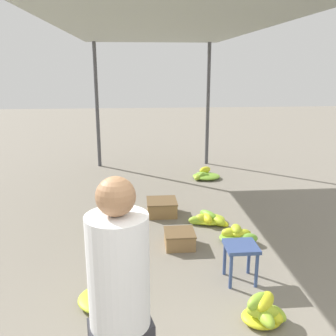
% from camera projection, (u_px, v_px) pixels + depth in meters
% --- Properties ---
extents(canopy_post_back_left, '(0.08, 0.08, 2.76)m').
position_uv_depth(canopy_post_back_left, '(97.00, 106.00, 8.37)').
color(canopy_post_back_left, '#4C4C51').
rests_on(canopy_post_back_left, ground).
extents(canopy_post_back_right, '(0.08, 0.08, 2.76)m').
position_uv_depth(canopy_post_back_right, '(208.00, 105.00, 8.58)').
color(canopy_post_back_right, '#4C4C51').
rests_on(canopy_post_back_right, ground).
extents(canopy_tarp, '(2.92, 7.33, 0.04)m').
position_uv_depth(canopy_tarp, '(165.00, 22.00, 4.77)').
color(canopy_tarp, '#9EA399').
rests_on(canopy_tarp, canopy_post_front_left).
extents(vendor_foreground, '(0.43, 0.43, 1.67)m').
position_uv_depth(vendor_foreground, '(120.00, 309.00, 2.18)').
color(vendor_foreground, '#2D2D33').
rests_on(vendor_foreground, ground).
extents(stool, '(0.34, 0.34, 0.42)m').
position_uv_depth(stool, '(241.00, 252.00, 3.96)').
color(stool, '#384C84').
rests_on(stool, ground).
extents(banana_pile_left_0, '(0.61, 0.56, 0.24)m').
position_uv_depth(banana_pile_left_0, '(111.00, 295.00, 3.66)').
color(banana_pile_left_0, '#86BA34').
rests_on(banana_pile_left_0, ground).
extents(banana_pile_left_1, '(0.41, 0.51, 0.28)m').
position_uv_depth(banana_pile_left_1, '(121.00, 224.00, 5.27)').
color(banana_pile_left_1, '#78B437').
rests_on(banana_pile_left_1, ground).
extents(banana_pile_right_0, '(0.60, 0.60, 0.20)m').
position_uv_depth(banana_pile_right_0, '(205.00, 175.00, 7.73)').
color(banana_pile_right_0, '#82B835').
rests_on(banana_pile_right_0, ground).
extents(banana_pile_right_1, '(0.42, 0.42, 0.29)m').
position_uv_depth(banana_pile_right_1, '(264.00, 311.00, 3.33)').
color(banana_pile_right_1, '#ACC92D').
rests_on(banana_pile_right_1, ground).
extents(banana_pile_right_2, '(0.51, 0.37, 0.21)m').
position_uv_depth(banana_pile_right_2, '(238.00, 236.00, 4.92)').
color(banana_pile_right_2, '#CAD528').
rests_on(banana_pile_right_2, ground).
extents(banana_pile_right_3, '(0.59, 0.48, 0.17)m').
position_uv_depth(banana_pile_right_3, '(208.00, 219.00, 5.49)').
color(banana_pile_right_3, '#94C032').
rests_on(banana_pile_right_3, ground).
extents(crate_near, '(0.46, 0.46, 0.23)m').
position_uv_depth(crate_near, '(162.00, 207.00, 5.83)').
color(crate_near, olive).
rests_on(crate_near, ground).
extents(crate_mid, '(0.38, 0.38, 0.20)m').
position_uv_depth(crate_mid, '(180.00, 239.00, 4.79)').
color(crate_mid, olive).
rests_on(crate_mid, ground).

